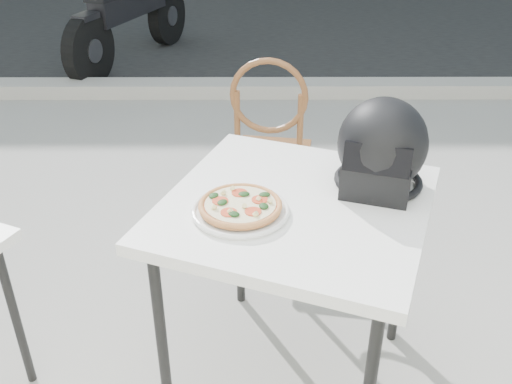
{
  "coord_description": "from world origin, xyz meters",
  "views": [
    {
      "loc": [
        0.15,
        -1.81,
        1.77
      ],
      "look_at": [
        0.16,
        -0.22,
        0.85
      ],
      "focal_mm": 40.0,
      "sensor_mm": 36.0,
      "label": 1
    }
  ],
  "objects_px": {
    "plate": "(240,211)",
    "pizza": "(240,205)",
    "helmet": "(381,150)",
    "cafe_chair_main": "(271,139)",
    "cafe_table_main": "(295,220)",
    "motorcycle": "(131,16)"
  },
  "relations": [
    {
      "from": "plate",
      "to": "pizza",
      "type": "xyz_separation_m",
      "value": [
        0.0,
        0.0,
        0.02
      ]
    },
    {
      "from": "helmet",
      "to": "cafe_chair_main",
      "type": "relative_size",
      "value": 0.39
    },
    {
      "from": "cafe_table_main",
      "to": "cafe_chair_main",
      "type": "bearing_deg",
      "value": 92.99
    },
    {
      "from": "helmet",
      "to": "cafe_chair_main",
      "type": "xyz_separation_m",
      "value": [
        -0.34,
        0.92,
        -0.38
      ]
    },
    {
      "from": "cafe_table_main",
      "to": "cafe_chair_main",
      "type": "height_order",
      "value": "cafe_chair_main"
    },
    {
      "from": "motorcycle",
      "to": "cafe_chair_main",
      "type": "bearing_deg",
      "value": -46.47
    },
    {
      "from": "plate",
      "to": "pizza",
      "type": "bearing_deg",
      "value": 81.89
    },
    {
      "from": "pizza",
      "to": "helmet",
      "type": "relative_size",
      "value": 0.77
    },
    {
      "from": "plate",
      "to": "cafe_chair_main",
      "type": "xyz_separation_m",
      "value": [
        0.13,
        1.1,
        -0.25
      ]
    },
    {
      "from": "cafe_table_main",
      "to": "motorcycle",
      "type": "bearing_deg",
      "value": 108.12
    },
    {
      "from": "cafe_table_main",
      "to": "plate",
      "type": "bearing_deg",
      "value": -158.14
    },
    {
      "from": "helmet",
      "to": "motorcycle",
      "type": "distance_m",
      "value": 4.42
    },
    {
      "from": "pizza",
      "to": "cafe_chair_main",
      "type": "height_order",
      "value": "cafe_chair_main"
    },
    {
      "from": "pizza",
      "to": "motorcycle",
      "type": "bearing_deg",
      "value": 105.57
    },
    {
      "from": "plate",
      "to": "cafe_chair_main",
      "type": "relative_size",
      "value": 0.41
    },
    {
      "from": "cafe_chair_main",
      "to": "motorcycle",
      "type": "relative_size",
      "value": 0.5
    },
    {
      "from": "pizza",
      "to": "helmet",
      "type": "xyz_separation_m",
      "value": [
        0.47,
        0.18,
        0.11
      ]
    },
    {
      "from": "cafe_table_main",
      "to": "cafe_chair_main",
      "type": "distance_m",
      "value": 1.05
    },
    {
      "from": "plate",
      "to": "helmet",
      "type": "relative_size",
      "value": 1.05
    },
    {
      "from": "cafe_chair_main",
      "to": "motorcycle",
      "type": "bearing_deg",
      "value": -57.99
    },
    {
      "from": "helmet",
      "to": "cafe_chair_main",
      "type": "height_order",
      "value": "helmet"
    },
    {
      "from": "pizza",
      "to": "cafe_chair_main",
      "type": "bearing_deg",
      "value": 83.38
    }
  ]
}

